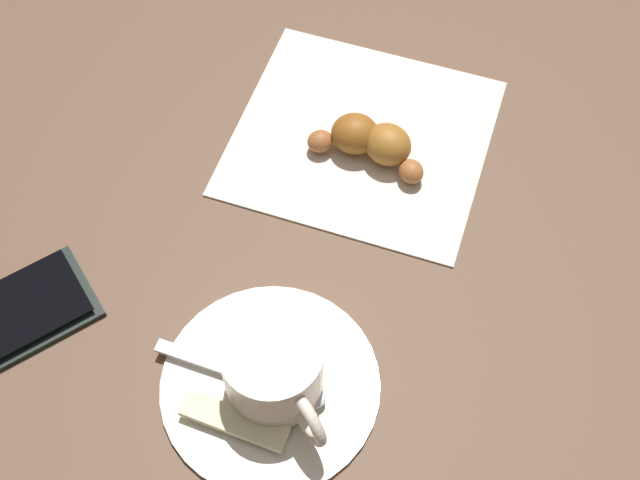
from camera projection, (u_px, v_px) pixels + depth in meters
The scene contains 7 objects.
ground_plane at pixel (330, 261), 0.59m from camera, with size 1.80×1.80×0.00m, color brown.
saucer at pixel (270, 384), 0.54m from camera, with size 0.15×0.15×0.01m, color silver.
espresso_cup at pixel (275, 369), 0.51m from camera, with size 0.07×0.09×0.05m.
teaspoon at pixel (269, 382), 0.53m from camera, with size 0.04×0.12×0.01m.
sugar_packet at pixel (234, 421), 0.52m from camera, with size 0.07×0.02×0.01m, color beige.
napkin at pixel (362, 136), 0.65m from camera, with size 0.19×0.20×0.00m, color silver.
croissant at pixel (370, 141), 0.62m from camera, with size 0.05×0.10×0.03m.
Camera 1 is at (-0.24, -0.16, 0.52)m, focal length 45.40 mm.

